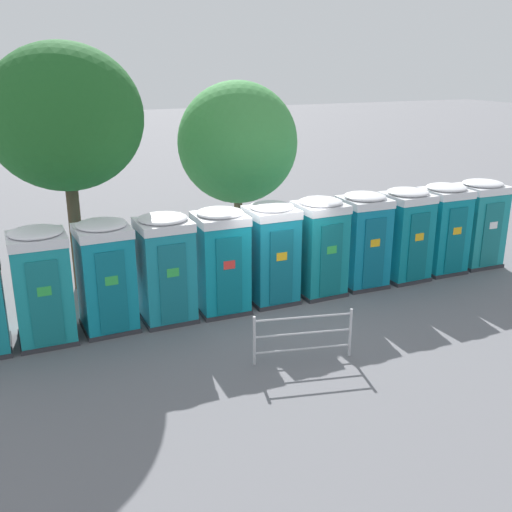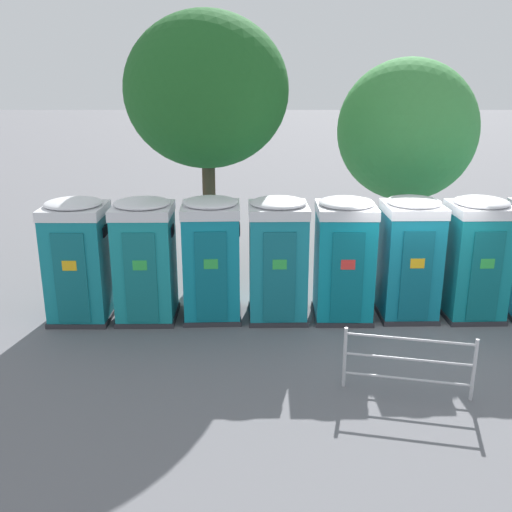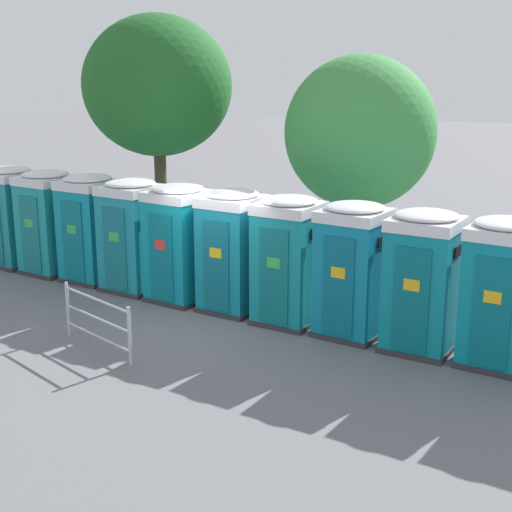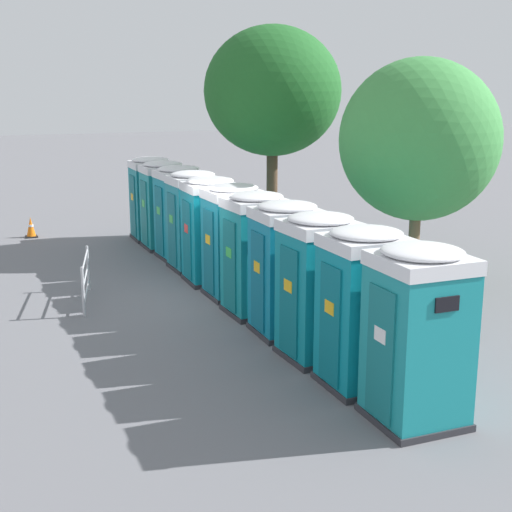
# 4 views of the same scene
# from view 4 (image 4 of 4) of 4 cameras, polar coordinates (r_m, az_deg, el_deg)

# --- Properties ---
(ground_plane) EXTENTS (120.00, 120.00, 0.00)m
(ground_plane) POSITION_cam_4_polar(r_m,az_deg,el_deg) (16.05, -2.37, -3.25)
(ground_plane) COLOR slate
(portapotty_0) EXTENTS (1.23, 1.21, 2.54)m
(portapotty_0) POSITION_cam_4_polar(r_m,az_deg,el_deg) (22.12, -8.37, 4.62)
(portapotty_0) COLOR #2D2D33
(portapotty_0) RESTS_ON ground
(portapotty_1) EXTENTS (1.21, 1.21, 2.54)m
(portapotty_1) POSITION_cam_4_polar(r_m,az_deg,el_deg) (20.83, -7.40, 4.11)
(portapotty_1) COLOR #2D2D33
(portapotty_1) RESTS_ON ground
(portapotty_2) EXTENTS (1.23, 1.25, 2.54)m
(portapotty_2) POSITION_cam_4_polar(r_m,az_deg,el_deg) (19.56, -6.14, 3.56)
(portapotty_2) COLOR #2D2D33
(portapotty_2) RESTS_ON ground
(portapotty_3) EXTENTS (1.23, 1.23, 2.54)m
(portapotty_3) POSITION_cam_4_polar(r_m,az_deg,el_deg) (18.28, -5.02, 2.89)
(portapotty_3) COLOR #2D2D33
(portapotty_3) RESTS_ON ground
(portapotty_4) EXTENTS (1.20, 1.21, 2.54)m
(portapotty_4) POSITION_cam_4_polar(r_m,az_deg,el_deg) (17.01, -3.68, 2.13)
(portapotty_4) COLOR #2D2D33
(portapotty_4) RESTS_ON ground
(portapotty_5) EXTENTS (1.18, 1.22, 2.54)m
(portapotty_5) POSITION_cam_4_polar(r_m,az_deg,el_deg) (15.79, -1.84, 1.28)
(portapotty_5) COLOR #2D2D33
(portapotty_5) RESTS_ON ground
(portapotty_6) EXTENTS (1.21, 1.24, 2.54)m
(portapotty_6) POSITION_cam_4_polar(r_m,az_deg,el_deg) (14.56, -0.03, 0.24)
(portapotty_6) COLOR #2D2D33
(portapotty_6) RESTS_ON ground
(portapotty_7) EXTENTS (1.18, 1.21, 2.54)m
(portapotty_7) POSITION_cam_4_polar(r_m,az_deg,el_deg) (13.38, 2.44, -0.94)
(portapotty_7) COLOR #2D2D33
(portapotty_7) RESTS_ON ground
(portapotty_8) EXTENTS (1.23, 1.24, 2.54)m
(portapotty_8) POSITION_cam_4_polar(r_m,az_deg,el_deg) (12.20, 5.06, -2.39)
(portapotty_8) COLOR #2D2D33
(portapotty_8) RESTS_ON ground
(portapotty_9) EXTENTS (1.17, 1.21, 2.54)m
(portapotty_9) POSITION_cam_4_polar(r_m,az_deg,el_deg) (11.11, 8.59, -4.08)
(portapotty_9) COLOR #2D2D33
(portapotty_9) RESTS_ON ground
(portapotty_10) EXTENTS (1.25, 1.22, 2.54)m
(portapotty_10) POSITION_cam_4_polar(r_m,az_deg,el_deg) (10.06, 12.79, -6.13)
(portapotty_10) COLOR #2D2D33
(portapotty_10) RESTS_ON ground
(street_tree_0) EXTENTS (3.86, 3.86, 6.29)m
(street_tree_0) POSITION_cam_4_polar(r_m,az_deg,el_deg) (20.50, 1.33, 13.00)
(street_tree_0) COLOR #4C3826
(street_tree_0) RESTS_ON ground
(street_tree_1) EXTENTS (3.63, 3.63, 5.26)m
(street_tree_1) POSITION_cam_4_polar(r_m,az_deg,el_deg) (16.76, 12.92, 9.02)
(street_tree_1) COLOR brown
(street_tree_1) RESTS_ON ground
(traffic_cone) EXTENTS (0.36, 0.36, 0.64)m
(traffic_cone) POSITION_cam_4_polar(r_m,az_deg,el_deg) (23.39, -17.57, 2.19)
(traffic_cone) COLOR black
(traffic_cone) RESTS_ON ground
(event_barrier) EXTENTS (2.01, 0.48, 1.05)m
(event_barrier) POSITION_cam_4_polar(r_m,az_deg,el_deg) (15.88, -13.48, -1.68)
(event_barrier) COLOR #B7B7BC
(event_barrier) RESTS_ON ground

